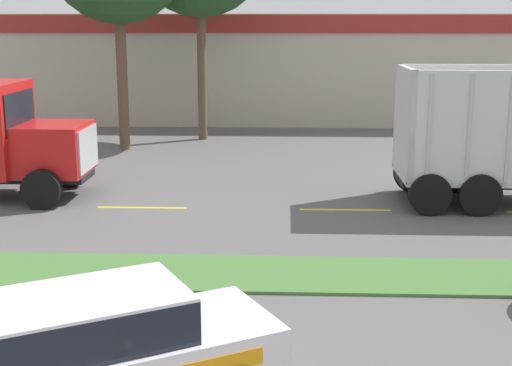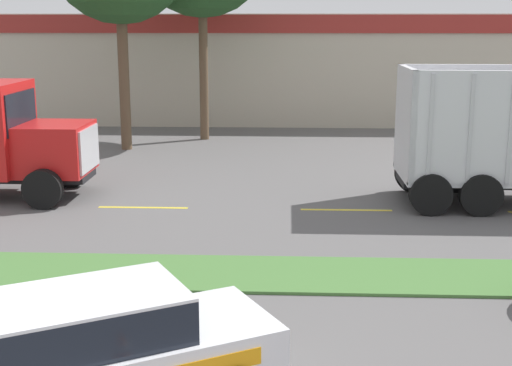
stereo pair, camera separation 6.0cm
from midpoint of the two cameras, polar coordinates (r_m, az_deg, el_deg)
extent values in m
cube|color=#477538|center=(14.12, -3.19, -7.22)|extent=(120.00, 2.02, 0.06)
cube|color=yellow|center=(19.23, -9.18, -1.95)|extent=(2.40, 0.14, 0.01)
cube|color=yellow|center=(18.91, 7.08, -2.14)|extent=(2.40, 0.14, 0.01)
cube|color=red|center=(20.57, -15.91, 2.67)|extent=(1.83, 2.08, 1.39)
cube|color=#B7B7BC|center=(20.29, -13.38, 2.68)|extent=(0.06, 1.77, 1.18)
cube|color=black|center=(20.72, -18.45, 5.40)|extent=(0.04, 2.15, 1.13)
cylinder|color=black|center=(19.58, -16.88, -0.50)|extent=(1.06, 0.30, 1.06)
cylinder|color=black|center=(21.89, -14.77, 1.01)|extent=(1.06, 0.30, 1.06)
cube|color=silver|center=(20.43, 19.51, 0.59)|extent=(5.93, 2.59, 0.12)
cube|color=silver|center=(19.52, 11.70, 4.84)|extent=(0.16, 2.59, 2.89)
cube|color=silver|center=(21.34, 18.86, 5.09)|extent=(5.93, 0.16, 2.89)
cube|color=#BCBCC1|center=(18.31, 13.63, 4.22)|extent=(0.10, 0.04, 2.75)
cube|color=#BCBCC1|center=(18.53, 16.63, 4.14)|extent=(0.10, 0.04, 2.75)
cube|color=#BCBCC1|center=(18.80, 19.55, 4.05)|extent=(0.10, 0.04, 2.75)
cylinder|color=black|center=(18.69, 13.65, -0.89)|extent=(1.09, 0.30, 1.09)
cylinder|color=black|center=(21.14, 12.33, 0.77)|extent=(1.09, 0.30, 1.09)
cylinder|color=black|center=(18.98, 17.40, -0.91)|extent=(1.09, 0.30, 1.09)
cylinder|color=black|center=(21.39, 15.67, 0.73)|extent=(1.09, 0.30, 1.09)
cube|color=white|center=(9.57, -11.58, -13.66)|extent=(4.58, 3.60, 0.65)
cube|color=black|center=(9.26, -13.31, -10.51)|extent=(2.80, 2.48, 0.57)
cube|color=white|center=(9.14, -13.41, -8.76)|extent=(2.80, 2.48, 0.04)
cylinder|color=black|center=(10.78, -5.75, -12.20)|extent=(0.67, 0.49, 0.65)
cylinder|color=silver|center=(10.87, -5.96, -11.98)|extent=(0.40, 0.23, 0.46)
cube|color=#BCB29E|center=(38.84, -0.20, 9.53)|extent=(29.39, 12.00, 5.15)
cube|color=maroon|center=(32.72, -0.69, 12.61)|extent=(27.92, 0.10, 0.80)
cylinder|color=brown|center=(29.64, -4.42, 9.44)|extent=(0.36, 0.36, 6.19)
cylinder|color=brown|center=(27.67, -10.73, 8.70)|extent=(0.40, 0.40, 5.89)
camera|label=1|loc=(0.03, -90.13, -0.03)|focal=50.00mm
camera|label=2|loc=(0.03, 89.87, 0.03)|focal=50.00mm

